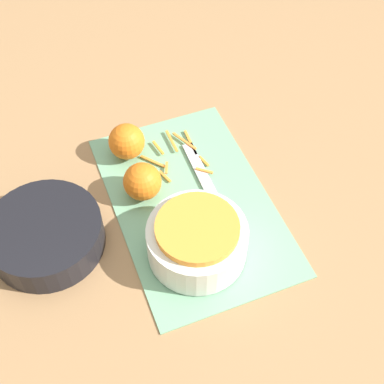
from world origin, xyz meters
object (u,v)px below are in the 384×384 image
bowl_dark (46,234)px  orange_right (127,142)px  bowl_speckled (197,239)px  orange_left (142,182)px  knife (220,209)px

bowl_dark → orange_right: orange_right is taller
orange_right → bowl_speckled: bearing=-170.6°
bowl_speckled → orange_left: bowl_speckled is taller
bowl_speckled → knife: bearing=-47.6°
bowl_speckled → orange_right: 0.27m
bowl_dark → orange_left: bearing=-77.9°
bowl_speckled → orange_right: bowl_speckled is taller
bowl_speckled → orange_right: size_ratio=2.40×
orange_left → orange_right: 0.11m
bowl_dark → orange_right: bearing=-52.6°
knife → orange_right: (0.20, 0.12, 0.03)m
bowl_speckled → bowl_dark: (0.12, 0.24, -0.02)m
bowl_dark → orange_left: size_ratio=2.81×
bowl_dark → orange_left: orange_left is taller
bowl_dark → knife: (-0.05, -0.32, -0.02)m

